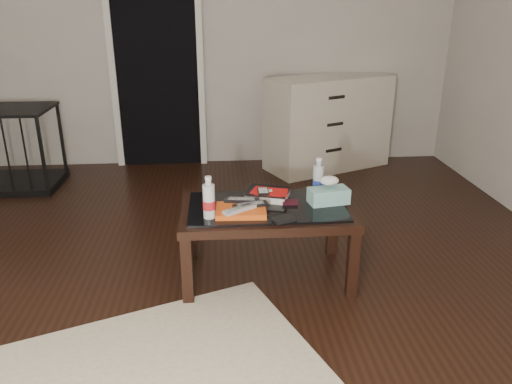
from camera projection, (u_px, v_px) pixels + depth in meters
ground at (193, 290)px, 2.90m from camera, size 5.00×5.00×0.00m
doorway at (157, 62)px, 4.80m from camera, size 0.90×0.08×2.07m
coffee_table at (267, 216)px, 2.92m from camera, size 1.00×0.60×0.46m
dresser at (328, 123)px, 4.90m from camera, size 1.30×0.95×0.90m
pet_crate at (5, 162)px, 4.44m from camera, size 0.90×0.60×0.71m
magazines at (241, 211)px, 2.79m from camera, size 0.29×0.22×0.03m
remote_silver at (240, 209)px, 2.75m from camera, size 0.19×0.15×0.02m
remote_black_front at (250, 205)px, 2.80m from camera, size 0.21×0.10×0.02m
remote_black_back at (242, 200)px, 2.87m from camera, size 0.21×0.08×0.02m
textbook at (268, 194)px, 3.01m from camera, size 0.30×0.27×0.05m
dvd_mailers at (268, 191)px, 2.98m from camera, size 0.23×0.20×0.01m
ipod at (263, 191)px, 2.95m from camera, size 0.06×0.10×0.02m
flip_phone at (290, 202)px, 2.92m from camera, size 0.09×0.05×0.02m
wallet at (284, 219)px, 2.70m from camera, size 0.14×0.11×0.02m
water_bottle_left at (209, 197)px, 2.70m from camera, size 0.07×0.07×0.24m
water_bottle_right at (318, 177)px, 3.01m from camera, size 0.07×0.07×0.24m
tissue_box at (329, 196)px, 2.92m from camera, size 0.25×0.16×0.09m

